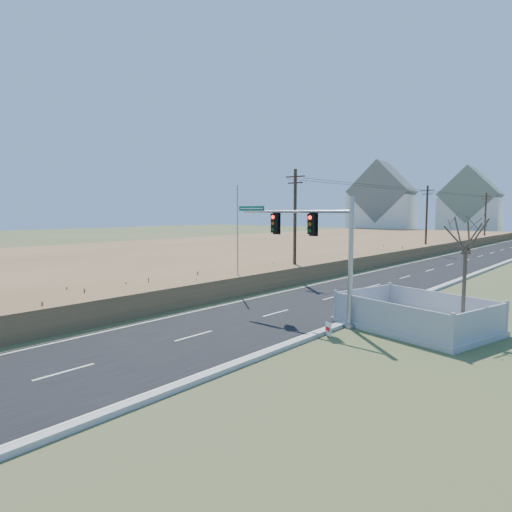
{
  "coord_description": "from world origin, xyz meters",
  "views": [
    {
      "loc": [
        14.89,
        -15.46,
        5.57
      ],
      "look_at": [
        0.52,
        1.7,
        3.4
      ],
      "focal_mm": 32.0,
      "sensor_mm": 36.0,
      "label": 1
    }
  ],
  "objects_px": {
    "open_sign": "(328,329)",
    "flagpole": "(238,250)",
    "fence_enclosure": "(415,323)",
    "traffic_signal_mast": "(320,244)",
    "bare_tree": "(466,232)"
  },
  "relations": [
    {
      "from": "traffic_signal_mast",
      "to": "flagpole",
      "type": "height_order",
      "value": "flagpole"
    },
    {
      "from": "open_sign",
      "to": "flagpole",
      "type": "xyz_separation_m",
      "value": [
        -10.53,
        5.55,
        2.61
      ]
    },
    {
      "from": "fence_enclosure",
      "to": "bare_tree",
      "type": "distance_m",
      "value": 4.83
    },
    {
      "from": "traffic_signal_mast",
      "to": "flagpole",
      "type": "xyz_separation_m",
      "value": [
        -8.71,
        3.44,
        -1.02
      ]
    },
    {
      "from": "traffic_signal_mast",
      "to": "open_sign",
      "type": "xyz_separation_m",
      "value": [
        1.82,
        -2.1,
        -3.63
      ]
    },
    {
      "from": "traffic_signal_mast",
      "to": "bare_tree",
      "type": "bearing_deg",
      "value": 24.01
    },
    {
      "from": "bare_tree",
      "to": "open_sign",
      "type": "bearing_deg",
      "value": -135.74
    },
    {
      "from": "traffic_signal_mast",
      "to": "fence_enclosure",
      "type": "xyz_separation_m",
      "value": [
        4.32,
        1.7,
        -3.66
      ]
    },
    {
      "from": "flagpole",
      "to": "traffic_signal_mast",
      "type": "bearing_deg",
      "value": -21.56
    },
    {
      "from": "traffic_signal_mast",
      "to": "open_sign",
      "type": "bearing_deg",
      "value": -44.95
    },
    {
      "from": "open_sign",
      "to": "flagpole",
      "type": "height_order",
      "value": "flagpole"
    },
    {
      "from": "fence_enclosure",
      "to": "flagpole",
      "type": "height_order",
      "value": "flagpole"
    },
    {
      "from": "traffic_signal_mast",
      "to": "flagpole",
      "type": "distance_m",
      "value": 9.42
    },
    {
      "from": "open_sign",
      "to": "bare_tree",
      "type": "relative_size",
      "value": 0.11
    },
    {
      "from": "bare_tree",
      "to": "traffic_signal_mast",
      "type": "bearing_deg",
      "value": -160.24
    }
  ]
}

